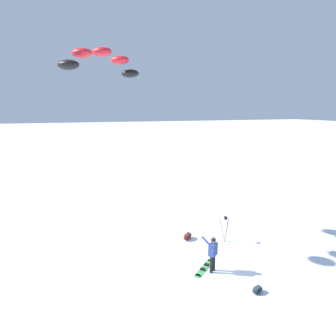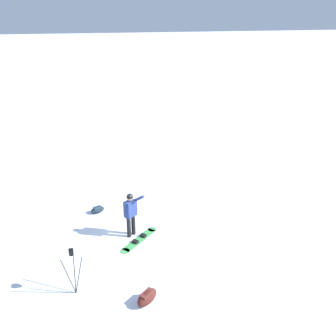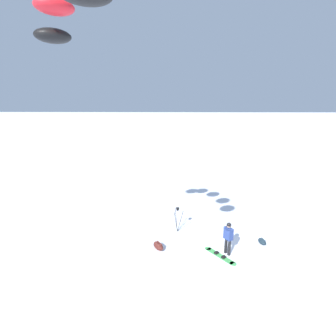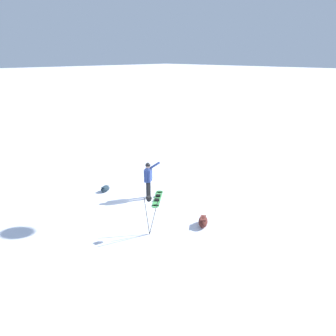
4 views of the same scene
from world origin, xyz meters
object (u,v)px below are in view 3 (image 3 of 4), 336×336
(traction_kite, at_px, (63,1))
(gear_bag_large, at_px, (262,242))
(camera_tripod, at_px, (178,215))
(snowboarder, at_px, (228,235))
(snowboard, at_px, (220,256))
(gear_bag_small, at_px, (158,246))

(traction_kite, bearing_deg, gear_bag_large, 122.42)
(camera_tripod, bearing_deg, snowboarder, 48.57)
(traction_kite, height_order, camera_tripod, traction_kite)
(traction_kite, distance_m, gear_bag_large, 12.59)
(snowboard, xyz_separation_m, gear_bag_small, (-0.47, -2.91, 0.16))
(snowboarder, relative_size, gear_bag_small, 2.16)
(gear_bag_large, xyz_separation_m, gear_bag_small, (0.64, -5.20, 0.05))
(gear_bag_large, distance_m, camera_tripod, 4.50)
(snowboard, xyz_separation_m, gear_bag_large, (-1.11, 2.29, 0.11))
(traction_kite, distance_m, camera_tripod, 10.55)
(snowboarder, height_order, gear_bag_small, snowboarder)
(traction_kite, height_order, gear_bag_large, traction_kite)
(snowboarder, xyz_separation_m, snowboard, (0.19, -0.36, -0.95))
(snowboarder, xyz_separation_m, gear_bag_large, (-0.92, 1.93, -0.84))
(traction_kite, xyz_separation_m, camera_tripod, (-5.71, 2.94, -8.38))
(gear_bag_small, bearing_deg, snowboard, 80.89)
(gear_bag_large, xyz_separation_m, camera_tripod, (-1.13, -4.26, 0.88))
(snowboard, height_order, traction_kite, traction_kite)
(snowboarder, xyz_separation_m, gear_bag_small, (-0.28, -3.27, -0.79))
(gear_bag_small, bearing_deg, camera_tripod, 152.26)
(traction_kite, xyz_separation_m, gear_bag_large, (-4.57, 7.20, -9.26))
(traction_kite, bearing_deg, snowboard, 125.20)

